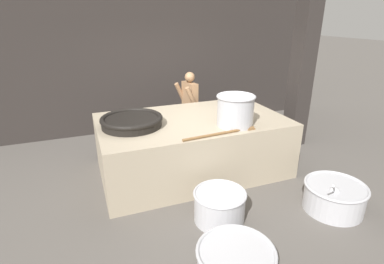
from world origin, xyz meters
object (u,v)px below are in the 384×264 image
Objects in this scene: prep_bowl_vegetables at (334,196)px; prep_bowl_meat at (235,262)px; stock_pot at (235,110)px; giant_wok_near at (132,121)px; cook at (189,104)px; prep_bowl_extra at (219,205)px.

prep_bowl_vegetables is 1.96m from prep_bowl_meat.
prep_bowl_meat is (-0.95, -1.85, -1.01)m from stock_pot.
prep_bowl_vegetables is (2.45, -1.82, -0.83)m from giant_wok_near.
cook is at bearing 107.44° from prep_bowl_vegetables.
giant_wok_near is 1.99m from cook.
giant_wok_near is at bearing 143.40° from prep_bowl_vegetables.
stock_pot reaches higher than prep_bowl_vegetables.
prep_bowl_extra is at bearing 66.53° from cook.
prep_bowl_vegetables is at bearing 96.51° from cook.
giant_wok_near is 1.87m from prep_bowl_extra.
prep_bowl_vegetables is 1.37× the size of prep_bowl_extra.
prep_bowl_vegetables reaches higher than prep_bowl_meat.
cook is 2.92m from prep_bowl_extra.
cook is 1.80× the size of prep_bowl_meat.
giant_wok_near is 0.65× the size of cook.
giant_wok_near is at bearing 120.02° from prep_bowl_extra.
prep_bowl_meat is (-1.88, -0.56, -0.02)m from prep_bowl_vegetables.
cook is 1.54× the size of prep_bowl_vegetables.
stock_pot is 2.31m from prep_bowl_meat.
prep_bowl_meat is 1.18× the size of prep_bowl_extra.
prep_bowl_meat is at bearing -117.24° from stock_pot.
cook is at bearing 42.35° from giant_wok_near.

